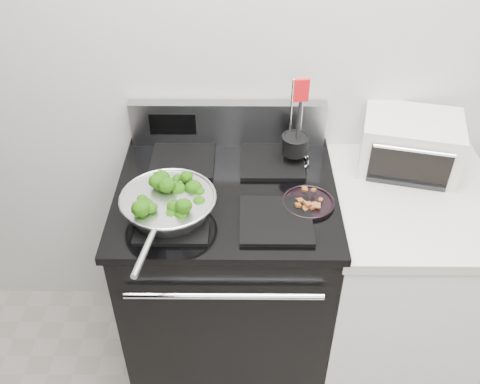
{
  "coord_description": "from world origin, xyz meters",
  "views": [
    {
      "loc": [
        -0.24,
        -0.08,
        2.14
      ],
      "look_at": [
        -0.25,
        1.36,
        0.98
      ],
      "focal_mm": 40.0,
      "sensor_mm": 36.0,
      "label": 1
    }
  ],
  "objects_px": {
    "gas_range": "(228,277)",
    "skillet": "(168,204)",
    "utensil_holder": "(295,149)",
    "toaster_oven": "(410,144)",
    "bacon_plate": "(308,200)"
  },
  "relations": [
    {
      "from": "gas_range",
      "to": "skillet",
      "type": "distance_m",
      "value": 0.57
    },
    {
      "from": "gas_range",
      "to": "utensil_holder",
      "type": "bearing_deg",
      "value": 32.77
    },
    {
      "from": "utensil_holder",
      "to": "toaster_oven",
      "type": "relative_size",
      "value": 0.88
    },
    {
      "from": "gas_range",
      "to": "bacon_plate",
      "type": "xyz_separation_m",
      "value": [
        0.28,
        -0.08,
        0.48
      ]
    },
    {
      "from": "toaster_oven",
      "to": "bacon_plate",
      "type": "bearing_deg",
      "value": -132.88
    },
    {
      "from": "gas_range",
      "to": "bacon_plate",
      "type": "relative_size",
      "value": 6.23
    },
    {
      "from": "utensil_holder",
      "to": "toaster_oven",
      "type": "xyz_separation_m",
      "value": [
        0.44,
        0.03,
        0.01
      ]
    },
    {
      "from": "skillet",
      "to": "gas_range",
      "type": "bearing_deg",
      "value": 47.42
    },
    {
      "from": "bacon_plate",
      "to": "utensil_holder",
      "type": "relative_size",
      "value": 0.51
    },
    {
      "from": "gas_range",
      "to": "toaster_oven",
      "type": "height_order",
      "value": "gas_range"
    },
    {
      "from": "skillet",
      "to": "toaster_oven",
      "type": "bearing_deg",
      "value": 30.39
    },
    {
      "from": "skillet",
      "to": "bacon_plate",
      "type": "xyz_separation_m",
      "value": [
        0.47,
        0.06,
        -0.03
      ]
    },
    {
      "from": "skillet",
      "to": "bacon_plate",
      "type": "bearing_deg",
      "value": 17.23
    },
    {
      "from": "utensil_holder",
      "to": "toaster_oven",
      "type": "distance_m",
      "value": 0.44
    },
    {
      "from": "skillet",
      "to": "toaster_oven",
      "type": "relative_size",
      "value": 1.24
    }
  ]
}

